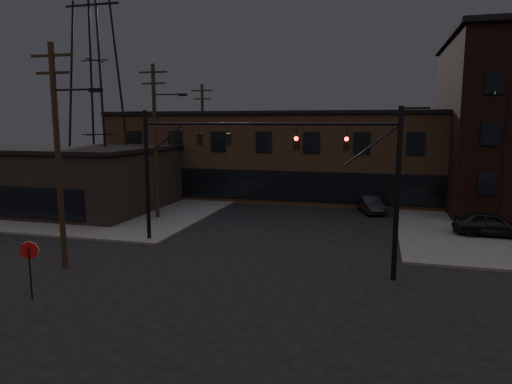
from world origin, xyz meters
TOP-DOWN VIEW (x-y plane):
  - ground at (0.00, 0.00)m, footprint 140.00×140.00m
  - sidewalk_nw at (-22.00, 22.00)m, footprint 30.00×30.00m
  - building_row at (0.00, 28.00)m, footprint 40.00×12.00m
  - building_left at (-20.00, 16.00)m, footprint 16.00×12.00m
  - traffic_signal_near at (5.36, 4.50)m, footprint 7.12×0.24m
  - traffic_signal_far at (-6.72, 8.00)m, footprint 7.12×0.24m
  - stop_sign at (-8.00, -1.99)m, footprint 0.72×0.33m
  - utility_pole_near at (-9.43, 2.00)m, footprint 3.70×0.28m
  - utility_pole_mid at (-10.44, 14.00)m, footprint 3.70×0.28m
  - utility_pole_far at (-11.50, 26.00)m, footprint 2.20×0.28m
  - transmission_tower at (-18.00, 18.00)m, footprint 7.00×7.00m
  - lot_light_a at (13.00, 14.00)m, footprint 1.50×0.28m
  - parked_car_lot_a at (12.67, 14.20)m, footprint 4.66×2.10m
  - car_crossing at (5.10, 20.78)m, footprint 2.65×4.37m

SIDE VIEW (x-z plane):
  - ground at x=0.00m, z-range 0.00..0.00m
  - sidewalk_nw at x=-22.00m, z-range 0.00..0.15m
  - car_crossing at x=5.10m, z-range 0.00..1.36m
  - parked_car_lot_a at x=12.67m, z-range 0.15..1.70m
  - stop_sign at x=-8.00m, z-range 0.60..3.08m
  - building_left at x=-20.00m, z-range 0.00..5.00m
  - building_row at x=0.00m, z-range 0.00..8.00m
  - traffic_signal_near at x=5.36m, z-range 0.93..8.93m
  - traffic_signal_far at x=-6.72m, z-range 1.01..9.01m
  - lot_light_a at x=13.00m, z-range 0.94..10.08m
  - utility_pole_far at x=-11.50m, z-range 0.28..11.28m
  - utility_pole_near at x=-9.43m, z-range 0.37..11.37m
  - utility_pole_mid at x=-10.44m, z-range 0.38..11.88m
  - transmission_tower at x=-18.00m, z-range 0.00..25.00m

